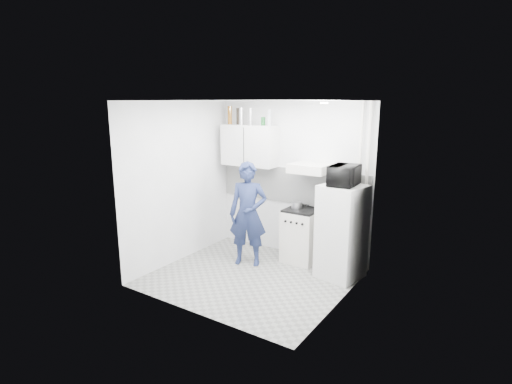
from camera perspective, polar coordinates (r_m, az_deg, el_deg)
The scene contains 23 objects.
floor at distance 6.15m, azimuth -0.72°, elevation -12.08°, with size 2.80×2.80×0.00m, color gray.
ceiling at distance 5.59m, azimuth -0.79°, elevation 12.92°, with size 2.80×2.80×0.00m, color white.
wall_back at distance 6.78m, azimuth 5.18°, elevation 1.77°, with size 2.80×2.80×0.00m, color white.
wall_left at distance 6.60m, azimuth -10.87°, elevation 1.30°, with size 2.60×2.60×0.00m, color white.
wall_right at distance 5.10m, azimuth 12.39°, elevation -2.11°, with size 2.60×2.60×0.00m, color white.
person at distance 6.38m, azimuth -1.15°, elevation -3.16°, with size 0.61×0.40×1.67m, color #1C264A.
stove at distance 6.64m, azimuth 6.49°, elevation -6.27°, with size 0.54×0.54×0.86m, color silver.
fridge at distance 6.06m, azimuth 12.12°, elevation -5.60°, with size 0.58×0.58×1.41m, color silver.
stove_top at distance 6.51m, azimuth 6.59°, elevation -2.57°, with size 0.51×0.51×0.03m, color black.
saucepan at distance 6.55m, azimuth 5.86°, elevation -1.88°, with size 0.18×0.18×0.10m, color silver.
microwave at distance 5.85m, azimuth 12.50°, elevation 2.33°, with size 0.36×0.53×0.29m, color black.
bottle_a at distance 7.15m, azimuth -3.76°, elevation 10.90°, with size 0.07×0.07×0.32m, color brown.
bottle_b at distance 7.04m, azimuth -2.51°, elevation 10.76°, with size 0.07×0.07×0.28m, color black.
bottle_c at distance 7.00m, azimuth -2.15°, elevation 10.78°, with size 0.07×0.07×0.29m, color silver.
bottle_d at distance 6.89m, azimuth -0.82°, elevation 10.72°, with size 0.06×0.06×0.28m, color silver.
canister_b at distance 6.75m, azimuth 1.03°, elevation 10.08°, with size 0.07×0.07×0.14m, color #144C1E.
bottle_e at distance 6.69m, azimuth 1.92°, elevation 10.60°, with size 0.07×0.07×0.27m, color #B2B7BC.
upper_cabinet at distance 6.94m, azimuth -0.92°, elevation 6.66°, with size 1.00×0.35×0.70m, color silver.
range_hood at distance 6.31m, azimuth 7.76°, elevation 3.39°, with size 0.60×0.50×0.14m, color silver.
backsplash at distance 6.79m, azimuth 5.11°, elevation 0.92°, with size 2.74×0.03×0.60m, color white.
pipe_a at distance 6.21m, azimuth 15.44°, elevation 0.35°, with size 0.05×0.05×2.60m, color silver.
pipe_b at distance 6.25m, azimuth 14.40°, elevation 0.48°, with size 0.04×0.04×2.60m, color silver.
ceiling_spot_fixture at distance 5.28m, azimuth 9.72°, elevation 12.43°, with size 0.10×0.10×0.02m, color white.
Camera 1 is at (3.14, -4.62, 2.58)m, focal length 28.00 mm.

